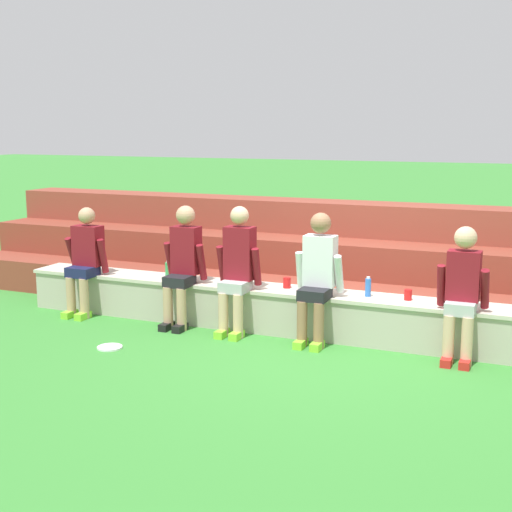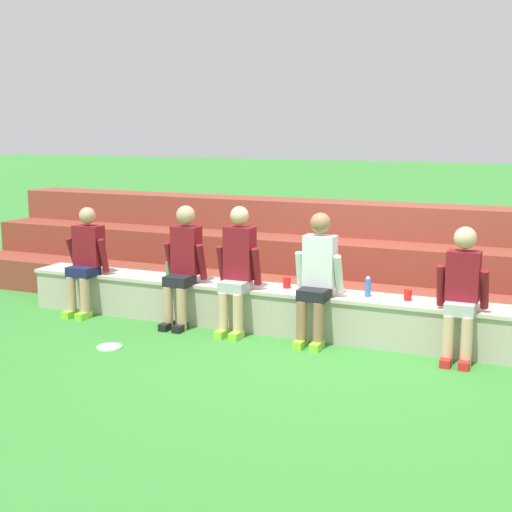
# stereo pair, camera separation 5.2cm
# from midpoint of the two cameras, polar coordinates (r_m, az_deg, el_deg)

# --- Properties ---
(ground_plane) EXTENTS (80.00, 80.00, 0.00)m
(ground_plane) POSITION_cam_midpoint_polar(r_m,az_deg,el_deg) (7.62, 5.59, -6.98)
(ground_plane) COLOR #388433
(stone_seating_wall) EXTENTS (7.65, 0.51, 0.49)m
(stone_seating_wall) POSITION_cam_midpoint_polar(r_m,az_deg,el_deg) (7.76, 6.17, -4.65)
(stone_seating_wall) COLOR #B7AF9E
(stone_seating_wall) RESTS_ON ground
(brick_bleachers) EXTENTS (10.98, 1.85, 1.28)m
(brick_bleachers) POSITION_cam_midpoint_polar(r_m,az_deg,el_deg) (9.10, 9.01, -0.96)
(brick_bleachers) COLOR brown
(brick_bleachers) RESTS_ON ground
(person_far_left) EXTENTS (0.53, 0.50, 1.31)m
(person_far_left) POSITION_cam_midpoint_polar(r_m,az_deg,el_deg) (8.82, -13.39, -0.16)
(person_far_left) COLOR tan
(person_far_left) RESTS_ON ground
(person_left_of_center) EXTENTS (0.50, 0.55, 1.38)m
(person_left_of_center) POSITION_cam_midpoint_polar(r_m,az_deg,el_deg) (8.12, -5.71, -0.52)
(person_left_of_center) COLOR tan
(person_left_of_center) RESTS_ON ground
(person_center) EXTENTS (0.50, 0.50, 1.41)m
(person_center) POSITION_cam_midpoint_polar(r_m,az_deg,el_deg) (7.77, -1.34, -0.91)
(person_center) COLOR #DBAD89
(person_center) RESTS_ON ground
(person_right_of_center) EXTENTS (0.51, 0.55, 1.38)m
(person_right_of_center) POSITION_cam_midpoint_polar(r_m,az_deg,el_deg) (7.46, 5.14, -1.49)
(person_right_of_center) COLOR #996B4C
(person_right_of_center) RESTS_ON ground
(person_far_right) EXTENTS (0.49, 0.47, 1.32)m
(person_far_right) POSITION_cam_midpoint_polar(r_m,az_deg,el_deg) (7.12, 16.41, -2.69)
(person_far_right) COLOR #DBAD89
(person_far_right) RESTS_ON ground
(water_bottle_mid_right) EXTENTS (0.06, 0.06, 0.21)m
(water_bottle_mid_right) POSITION_cam_midpoint_polar(r_m,az_deg,el_deg) (7.59, 9.18, -2.50)
(water_bottle_mid_right) COLOR blue
(water_bottle_mid_right) RESTS_ON stone_seating_wall
(water_bottle_mid_left) EXTENTS (0.08, 0.08, 0.20)m
(water_bottle_mid_left) POSITION_cam_midpoint_polar(r_m,az_deg,el_deg) (8.51, -6.86, -1.09)
(water_bottle_mid_left) COLOR green
(water_bottle_mid_left) RESTS_ON stone_seating_wall
(plastic_cup_middle) EXTENTS (0.08, 0.08, 0.11)m
(plastic_cup_middle) POSITION_cam_midpoint_polar(r_m,az_deg,el_deg) (7.51, 12.30, -3.08)
(plastic_cup_middle) COLOR red
(plastic_cup_middle) RESTS_ON stone_seating_wall
(plastic_cup_right_end) EXTENTS (0.08, 0.08, 0.12)m
(plastic_cup_right_end) POSITION_cam_midpoint_polar(r_m,az_deg,el_deg) (7.91, 2.69, -2.16)
(plastic_cup_right_end) COLOR red
(plastic_cup_right_end) RESTS_ON stone_seating_wall
(frisbee) EXTENTS (0.26, 0.26, 0.02)m
(frisbee) POSITION_cam_midpoint_polar(r_m,az_deg,el_deg) (7.57, -11.51, -7.18)
(frisbee) COLOR white
(frisbee) RESTS_ON ground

